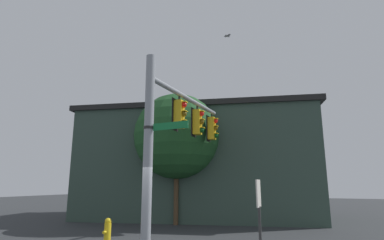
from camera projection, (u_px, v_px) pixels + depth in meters
signal_pole at (148, 149)px, 9.17m from camera, size 0.29×0.29×6.09m
mast_arm at (189, 99)px, 12.10m from camera, size 5.57×0.62×0.18m
traffic_light_nearest_pole at (180, 114)px, 11.22m from camera, size 0.54×0.49×1.31m
traffic_light_mid_inner at (198, 122)px, 12.66m from camera, size 0.54×0.49×1.31m
traffic_light_mid_outer at (212, 128)px, 14.10m from camera, size 0.54×0.49×1.31m
street_name_sign at (159, 127)px, 9.15m from camera, size 0.33×1.52×0.22m
bird_flying at (227, 36)px, 14.97m from camera, size 0.31×0.39×0.11m
storefront_building at (199, 164)px, 19.22m from camera, size 10.54×15.20×6.44m
tree_by_storefront at (177, 136)px, 15.96m from camera, size 4.50×4.50×6.75m
fire_hydrant at (108, 230)px, 10.64m from camera, size 0.35×0.24×0.82m
historical_marker at (259, 206)px, 8.42m from camera, size 0.60×0.08×2.13m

